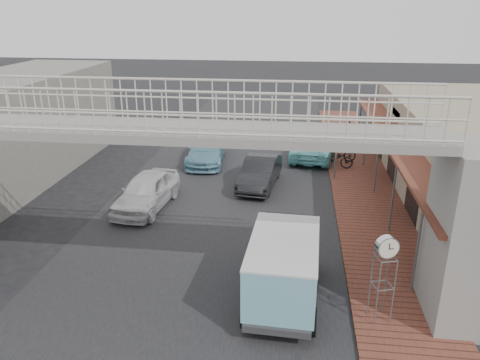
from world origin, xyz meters
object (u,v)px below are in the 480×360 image
(motorcycle_near, at_px, (335,158))
(street_clock, at_px, (387,251))
(white_hatchback, at_px, (146,191))
(angkot_curb, at_px, (313,147))
(angkot_far, at_px, (206,150))
(motorcycle_far, at_px, (340,153))
(arrow_sign, at_px, (352,132))
(angkot_van, at_px, (284,261))
(dark_sedan, at_px, (260,172))

(motorcycle_near, xyz_separation_m, street_clock, (0.40, -12.92, 1.61))
(white_hatchback, xyz_separation_m, angkot_curb, (7.28, 8.00, -0.08))
(angkot_curb, bearing_deg, angkot_far, 21.03)
(angkot_curb, height_order, motorcycle_far, angkot_curb)
(angkot_curb, distance_m, angkot_far, 6.10)
(angkot_curb, relative_size, arrow_sign, 1.66)
(white_hatchback, xyz_separation_m, angkot_van, (6.10, -6.12, 0.59))
(white_hatchback, height_order, motorcycle_far, white_hatchback)
(motorcycle_near, bearing_deg, angkot_curb, 37.24)
(angkot_van, xyz_separation_m, arrow_sign, (2.89, 10.69, 1.12))
(angkot_van, bearing_deg, motorcycle_far, 81.29)
(dark_sedan, distance_m, street_clock, 10.89)
(angkot_van, bearing_deg, motorcycle_near, 82.07)
(white_hatchback, xyz_separation_m, arrow_sign, (8.99, 4.57, 1.71))
(angkot_far, bearing_deg, angkot_curb, 9.50)
(angkot_curb, distance_m, motorcycle_near, 2.17)
(dark_sedan, height_order, angkot_curb, dark_sedan)
(angkot_curb, xyz_separation_m, angkot_far, (-5.92, -1.47, 0.02))
(angkot_far, distance_m, motorcycle_far, 7.41)
(angkot_curb, bearing_deg, street_clock, 102.90)
(motorcycle_far, bearing_deg, arrow_sign, 175.28)
(angkot_far, xyz_separation_m, street_clock, (7.42, -13.32, 1.52))
(angkot_far, bearing_deg, dark_sedan, -50.18)
(motorcycle_near, height_order, arrow_sign, arrow_sign)
(dark_sedan, height_order, angkot_van, angkot_van)
(motorcycle_near, distance_m, motorcycle_far, 1.03)
(motorcycle_far, bearing_deg, street_clock, 169.84)
(angkot_curb, height_order, street_clock, street_clock)
(dark_sedan, height_order, street_clock, street_clock)
(angkot_curb, bearing_deg, motorcycle_near, 127.65)
(motorcycle_far, height_order, street_clock, street_clock)
(white_hatchback, bearing_deg, street_clock, -31.76)
(angkot_curb, distance_m, street_clock, 14.95)
(angkot_far, bearing_deg, motorcycle_far, -0.07)
(white_hatchback, bearing_deg, dark_sedan, 40.38)
(motorcycle_far, bearing_deg, motorcycle_near, 148.88)
(street_clock, bearing_deg, angkot_van, 149.35)
(white_hatchback, height_order, angkot_curb, white_hatchback)
(white_hatchback, height_order, motorcycle_near, white_hatchback)
(angkot_curb, relative_size, street_clock, 1.91)
(white_hatchback, distance_m, angkot_curb, 10.82)
(angkot_curb, relative_size, motorcycle_near, 2.55)
(motorcycle_far, relative_size, arrow_sign, 0.60)
(angkot_far, height_order, motorcycle_near, angkot_far)
(dark_sedan, xyz_separation_m, motorcycle_near, (3.75, 2.96, -0.10))
(angkot_far, xyz_separation_m, motorcycle_near, (7.02, -0.40, -0.09))
(angkot_far, bearing_deg, white_hatchback, -106.13)
(motorcycle_near, bearing_deg, white_hatchback, 132.93)
(motorcycle_far, bearing_deg, white_hatchback, 118.76)
(street_clock, bearing_deg, arrow_sign, 72.29)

